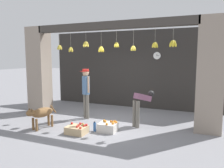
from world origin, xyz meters
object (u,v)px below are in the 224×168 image
shopkeeper (86,89)px  wall_clock (157,56)px  dog (41,113)px  water_bottle (95,127)px  fruit_crate_apples (77,130)px  worker_stooping (141,103)px  fruit_crate_oranges (108,127)px

shopkeeper → wall_clock: wall_clock is taller
dog → water_bottle: size_ratio=3.62×
fruit_crate_apples → worker_stooping: bearing=43.0°
fruit_crate_oranges → worker_stooping: bearing=50.0°
fruit_crate_oranges → wall_clock: wall_clock is taller
worker_stooping → water_bottle: 1.58m
wall_clock → water_bottle: bearing=-107.7°
shopkeeper → wall_clock: 3.20m
dog → worker_stooping: bearing=132.7°
shopkeeper → fruit_crate_apples: shopkeeper is taller
dog → wall_clock: size_ratio=3.27×
worker_stooping → fruit_crate_apples: bearing=-108.0°
dog → shopkeeper: 1.72m
dog → shopkeeper: (0.67, 1.48, 0.55)m
fruit_crate_oranges → water_bottle: bearing=-161.5°
dog → fruit_crate_oranges: size_ratio=1.98×
worker_stooping → water_bottle: worker_stooping is taller
dog → wall_clock: 4.88m
shopkeeper → fruit_crate_apples: 1.77m
fruit_crate_apples → water_bottle: water_bottle is taller
worker_stooping → fruit_crate_oranges: bearing=-100.9°
shopkeeper → worker_stooping: shopkeeper is taller
wall_clock → shopkeeper: bearing=-130.6°
dog → fruit_crate_apples: bearing=106.9°
fruit_crate_apples → water_bottle: 0.51m
dog → worker_stooping: (2.64, 1.39, 0.24)m
fruit_crate_apples → wall_clock: 4.47m
dog → wall_clock: (2.62, 3.75, 1.70)m
shopkeeper → fruit_crate_apples: bearing=133.7°
shopkeeper → water_bottle: shopkeeper is taller
dog → fruit_crate_apples: dog is taller
worker_stooping → dog: bearing=-123.1°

